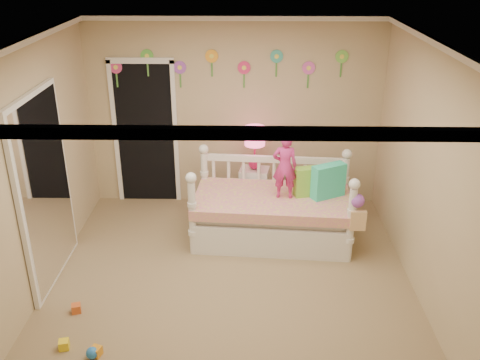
{
  "coord_description": "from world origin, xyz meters",
  "views": [
    {
      "loc": [
        0.2,
        -4.71,
        3.43
      ],
      "look_at": [
        0.1,
        0.6,
        1.05
      ],
      "focal_mm": 39.49,
      "sensor_mm": 36.0,
      "label": 1
    }
  ],
  "objects_px": {
    "nightstand": "(254,190)",
    "table_lamp": "(255,141)",
    "child": "(285,166)",
    "daybed": "(272,200)"
  },
  "relations": [
    {
      "from": "daybed",
      "to": "table_lamp",
      "type": "distance_m",
      "value": 0.91
    },
    {
      "from": "daybed",
      "to": "child",
      "type": "relative_size",
      "value": 2.4
    },
    {
      "from": "daybed",
      "to": "child",
      "type": "distance_m",
      "value": 0.49
    },
    {
      "from": "daybed",
      "to": "table_lamp",
      "type": "bearing_deg",
      "value": 111.12
    },
    {
      "from": "table_lamp",
      "to": "child",
      "type": "bearing_deg",
      "value": -64.74
    },
    {
      "from": "child",
      "to": "nightstand",
      "type": "xyz_separation_m",
      "value": [
        -0.35,
        0.75,
        -0.68
      ]
    },
    {
      "from": "daybed",
      "to": "nightstand",
      "type": "height_order",
      "value": "daybed"
    },
    {
      "from": "nightstand",
      "to": "table_lamp",
      "type": "distance_m",
      "value": 0.72
    },
    {
      "from": "child",
      "to": "table_lamp",
      "type": "height_order",
      "value": "child"
    },
    {
      "from": "nightstand",
      "to": "table_lamp",
      "type": "relative_size",
      "value": 1.07
    }
  ]
}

